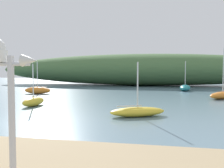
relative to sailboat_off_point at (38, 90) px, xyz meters
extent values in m
plane|color=slate|center=(6.63, -13.84, -0.40)|extent=(120.00, 120.00, 0.00)
ellipsoid|color=#476B3D|center=(10.04, 17.55, 2.23)|extent=(51.23, 10.27, 5.27)
cylinder|color=silver|center=(10.85, -21.67, 1.18)|extent=(0.12, 0.12, 2.77)
cylinder|color=silver|center=(10.85, -21.67, 2.42)|extent=(0.75, 0.07, 0.07)
cone|color=silver|center=(11.23, -21.67, 2.48)|extent=(0.29, 0.22, 0.22)
ellipsoid|color=orange|center=(0.00, 0.00, -0.01)|extent=(2.99, 1.15, 0.77)
cylinder|color=silver|center=(0.00, 0.00, 1.64)|extent=(0.08, 0.08, 3.01)
cylinder|color=silver|center=(0.44, 0.01, 0.39)|extent=(1.33, 0.09, 0.06)
ellipsoid|color=orange|center=(18.90, -0.84, -0.07)|extent=(3.34, 3.51, 0.65)
cylinder|color=silver|center=(18.90, -0.84, 2.16)|extent=(0.08, 0.08, 4.21)
ellipsoid|color=gold|center=(4.18, -8.62, -0.07)|extent=(1.08, 2.47, 0.66)
cylinder|color=silver|center=(4.18, -8.62, 1.38)|extent=(0.08, 0.08, 2.65)
cylinder|color=silver|center=(4.21, -8.26, 0.31)|extent=(0.16, 1.08, 0.06)
ellipsoid|color=gold|center=(12.10, -11.20, -0.13)|extent=(3.44, 2.41, 0.53)
cylinder|color=silver|center=(12.10, -11.20, 1.35)|extent=(0.08, 0.08, 2.75)
cylinder|color=silver|center=(11.65, -11.40, 0.22)|extent=(1.36, 0.66, 0.06)
ellipsoid|color=teal|center=(16.21, 7.49, -0.03)|extent=(1.68, 3.69, 0.75)
cylinder|color=silver|center=(16.21, 7.49, 1.72)|extent=(0.08, 0.08, 3.19)
cylinder|color=silver|center=(16.14, 6.96, 0.37)|extent=(0.26, 1.60, 0.06)
camera|label=1|loc=(13.55, -25.82, 2.33)|focal=41.10mm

